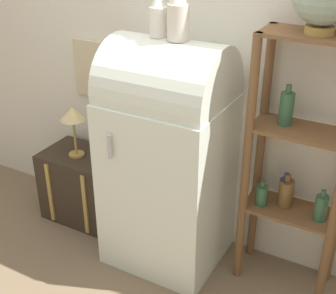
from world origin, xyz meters
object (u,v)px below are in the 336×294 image
at_px(suitcase_trunk, 85,186).
at_px(vase_center, 178,14).
at_px(refrigerator, 168,154).
at_px(desk_lamp, 73,117).
at_px(vase_left, 158,16).

distance_m(suitcase_trunk, vase_center, 1.56).
relative_size(refrigerator, desk_lamp, 3.99).
bearing_deg(suitcase_trunk, vase_center, -5.14).
xyz_separation_m(suitcase_trunk, vase_center, (0.80, -0.07, 1.34)).
distance_m(refrigerator, vase_center, 0.84).
bearing_deg(vase_center, desk_lamp, 176.87).
bearing_deg(refrigerator, desk_lamp, 176.59).
distance_m(refrigerator, desk_lamp, 0.77).
relative_size(vase_center, desk_lamp, 0.79).
xyz_separation_m(vase_left, desk_lamp, (-0.70, 0.03, -0.76)).
distance_m(vase_center, desk_lamp, 1.14).
bearing_deg(vase_center, suitcase_trunk, 174.86).
height_order(refrigerator, suitcase_trunk, refrigerator).
bearing_deg(vase_center, refrigerator, -179.64).
distance_m(refrigerator, vase_left, 0.82).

